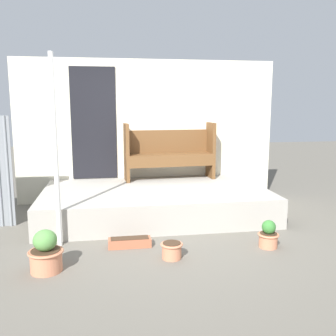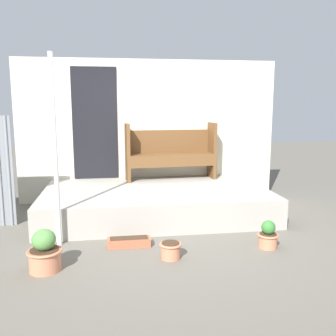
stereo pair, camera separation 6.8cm
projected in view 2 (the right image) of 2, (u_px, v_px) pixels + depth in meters
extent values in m
plane|color=#666056|center=(170.00, 236.00, 5.16)|extent=(24.00, 24.00, 0.00)
cube|color=#A8A399|center=(156.00, 202.00, 6.10)|extent=(3.58, 2.04, 0.44)
cube|color=beige|center=(149.00, 131.00, 6.95)|extent=(4.78, 0.06, 2.60)
cube|color=black|center=(95.00, 124.00, 6.74)|extent=(0.80, 0.02, 2.00)
cylinder|color=gray|center=(0.00, 172.00, 5.46)|extent=(0.04, 0.04, 1.64)
cylinder|color=gray|center=(9.00, 172.00, 5.48)|extent=(0.04, 0.04, 1.64)
cylinder|color=white|center=(55.00, 152.00, 4.64)|extent=(0.06, 0.06, 2.42)
cube|color=brown|center=(128.00, 153.00, 6.61)|extent=(0.08, 0.40, 1.02)
cube|color=brown|center=(212.00, 150.00, 6.92)|extent=(0.08, 0.40, 1.02)
cube|color=brown|center=(171.00, 155.00, 6.77)|extent=(1.52, 0.49, 0.04)
cube|color=brown|center=(173.00, 162.00, 6.61)|extent=(1.50, 0.12, 0.17)
cube|color=brown|center=(169.00, 141.00, 6.91)|extent=(1.50, 0.13, 0.42)
cylinder|color=tan|center=(45.00, 260.00, 4.07)|extent=(0.34, 0.34, 0.24)
torus|color=tan|center=(44.00, 251.00, 4.05)|extent=(0.38, 0.38, 0.02)
cylinder|color=#422D1E|center=(44.00, 250.00, 4.05)|extent=(0.31, 0.31, 0.01)
ellipsoid|color=#599347|center=(44.00, 240.00, 4.03)|extent=(0.25, 0.25, 0.23)
cylinder|color=tan|center=(171.00, 251.00, 4.40)|extent=(0.23, 0.23, 0.18)
torus|color=tan|center=(171.00, 244.00, 4.38)|extent=(0.27, 0.27, 0.02)
cylinder|color=#422D1E|center=(171.00, 243.00, 4.38)|extent=(0.21, 0.21, 0.01)
cylinder|color=tan|center=(268.00, 241.00, 4.73)|extent=(0.23, 0.23, 0.18)
torus|color=tan|center=(268.00, 235.00, 4.72)|extent=(0.27, 0.27, 0.02)
cylinder|color=#422D1E|center=(268.00, 234.00, 4.71)|extent=(0.21, 0.21, 0.01)
ellipsoid|color=#387A33|center=(268.00, 227.00, 4.70)|extent=(0.17, 0.17, 0.18)
cube|color=#B26042|center=(129.00, 242.00, 4.77)|extent=(0.54, 0.17, 0.11)
cube|color=#422D1E|center=(129.00, 238.00, 4.76)|extent=(0.48, 0.15, 0.01)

